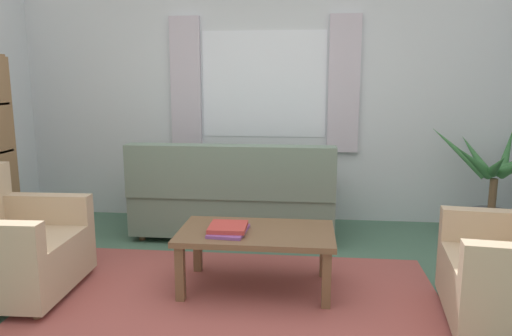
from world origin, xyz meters
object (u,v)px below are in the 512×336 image
(armchair_left, at_px, (5,246))
(book_stack_on_table, at_px, (228,229))
(couch, at_px, (234,199))
(potted_plant, at_px, (491,190))
(coffee_table, at_px, (256,238))

(armchair_left, relative_size, book_stack_on_table, 2.53)
(couch, bearing_deg, armchair_left, 46.80)
(couch, bearing_deg, potted_plant, -176.07)
(coffee_table, xyz_separation_m, potted_plant, (2.08, 1.36, 0.09))
(couch, relative_size, potted_plant, 1.76)
(couch, distance_m, potted_plant, 2.43)
(armchair_left, xyz_separation_m, coffee_table, (1.72, 0.28, 0.03))
(book_stack_on_table, bearing_deg, armchair_left, -171.84)
(couch, bearing_deg, book_stack_on_table, 96.91)
(couch, relative_size, armchair_left, 2.16)
(book_stack_on_table, xyz_separation_m, potted_plant, (2.27, 1.42, 0.01))
(coffee_table, bearing_deg, potted_plant, 33.19)
(couch, height_order, book_stack_on_table, couch)
(armchair_left, bearing_deg, couch, -45.18)
(coffee_table, relative_size, book_stack_on_table, 3.16)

